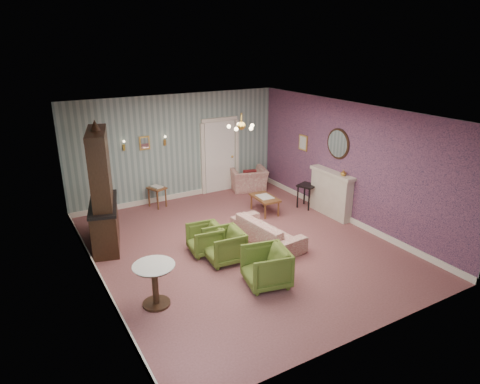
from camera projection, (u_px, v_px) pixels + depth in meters
floor at (241, 246)px, 9.30m from camera, size 7.00×7.00×0.00m
ceiling at (241, 113)px, 8.32m from camera, size 7.00×7.00×0.00m
wall_back at (177, 148)px, 11.66m from camera, size 6.00×0.00×6.00m
wall_front at (367, 253)px, 5.96m from camera, size 6.00×0.00×6.00m
wall_left at (92, 211)px, 7.40m from camera, size 0.00×7.00×7.00m
wall_right at (349, 163)px, 10.23m from camera, size 0.00×7.00×7.00m
wall_right_floral at (349, 163)px, 10.22m from camera, size 0.00×7.00×7.00m
door at (220, 155)px, 12.36m from camera, size 1.12×0.12×2.16m
olive_chair_a at (266, 265)px, 7.74m from camera, size 0.86×0.90×0.79m
olive_chair_b at (224, 244)px, 8.58m from camera, size 0.73×0.77×0.74m
olive_chair_c at (205, 238)px, 8.94m from camera, size 0.69×0.72×0.67m
sofa_chintz at (267, 227)px, 9.39m from camera, size 0.72×1.89×0.72m
wingback_chair at (248, 176)px, 12.62m from camera, size 1.16×0.92×0.88m
dresser at (101, 187)px, 8.94m from camera, size 0.96×1.70×2.69m
fireplace at (331, 193)px, 10.78m from camera, size 0.30×1.40×1.16m
mantel_vase at (344, 173)px, 10.22m from camera, size 0.15×0.15×0.15m
oval_mirror at (338, 144)px, 10.40m from camera, size 0.04×0.76×0.84m
framed_print at (303, 143)px, 11.58m from camera, size 0.04×0.34×0.42m
coffee_table at (265, 205)px, 11.03m from camera, size 0.53×0.89×0.44m
side_table_black at (307, 196)px, 11.33m from camera, size 0.55×0.55×0.64m
pedestal_table at (155, 285)px, 7.14m from camera, size 0.73×0.73×0.77m
nesting_table at (157, 196)px, 11.41m from camera, size 0.50×0.55×0.59m
gilt_mirror_back at (145, 143)px, 11.12m from camera, size 0.28×0.06×0.36m
sconce_left at (124, 146)px, 10.84m from camera, size 0.16×0.12×0.30m
sconce_right at (165, 141)px, 11.36m from camera, size 0.16×0.12×0.30m
chandelier at (241, 127)px, 8.41m from camera, size 0.56×0.56×0.36m
burgundy_cushion at (250, 176)px, 12.46m from camera, size 0.41×0.28×0.39m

